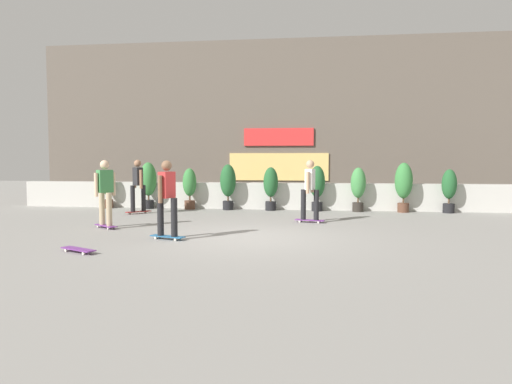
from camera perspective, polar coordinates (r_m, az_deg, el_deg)
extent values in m
plane|color=gray|center=(10.59, -1.07, -5.43)|extent=(48.00, 48.00, 0.00)
cube|color=beige|center=(16.45, 2.06, -0.47)|extent=(18.00, 0.40, 0.90)
cube|color=#60564C|center=(20.44, 3.16, 8.26)|extent=(20.00, 2.00, 6.50)
cube|color=#F23333|center=(19.37, 2.71, 6.57)|extent=(2.80, 0.08, 0.70)
cube|color=#F2CC72|center=(19.37, 2.70, 3.02)|extent=(4.00, 0.06, 1.10)
cylinder|color=brown|center=(17.56, -17.23, -1.35)|extent=(0.36, 0.36, 0.30)
cylinder|color=brown|center=(17.54, -17.24, -0.62)|extent=(0.06, 0.06, 0.15)
ellipsoid|color=#2D6B33|center=(17.51, -17.27, 0.98)|extent=(0.41, 0.41, 0.83)
cylinder|color=black|center=(16.99, -12.66, -1.44)|extent=(0.36, 0.36, 0.30)
cylinder|color=brown|center=(16.97, -12.67, -0.68)|extent=(0.06, 0.06, 0.15)
ellipsoid|color=#387F3D|center=(16.93, -12.70, 1.52)|extent=(0.56, 0.56, 1.15)
cylinder|color=brown|center=(16.55, -7.89, -1.53)|extent=(0.36, 0.36, 0.30)
cylinder|color=brown|center=(16.53, -7.90, -0.75)|extent=(0.06, 0.06, 0.15)
ellipsoid|color=#387F3D|center=(16.49, -7.92, 1.16)|extent=(0.47, 0.47, 0.95)
cylinder|color=black|center=(16.24, -3.35, -1.60)|extent=(0.36, 0.36, 0.30)
cylinder|color=brown|center=(16.22, -3.35, -0.81)|extent=(0.06, 0.06, 0.15)
ellipsoid|color=#235B2D|center=(16.18, -3.36, 1.38)|extent=(0.53, 0.53, 1.09)
cylinder|color=black|center=(16.03, 1.76, -1.67)|extent=(0.36, 0.36, 0.30)
cylinder|color=brown|center=(16.01, 1.76, -0.86)|extent=(0.06, 0.06, 0.15)
ellipsoid|color=#235B2D|center=(15.97, 1.77, 1.18)|extent=(0.49, 0.49, 1.00)
cylinder|color=black|center=(15.95, 7.28, -1.73)|extent=(0.36, 0.36, 0.30)
cylinder|color=brown|center=(15.93, 7.28, -0.92)|extent=(0.06, 0.06, 0.15)
ellipsoid|color=#235B2D|center=(15.89, 7.30, 1.23)|extent=(0.51, 0.51, 1.05)
cylinder|color=#2D2823|center=(16.00, 12.04, -1.76)|extent=(0.36, 0.36, 0.30)
cylinder|color=brown|center=(15.98, 12.05, -0.96)|extent=(0.06, 0.06, 0.15)
ellipsoid|color=#428C47|center=(15.94, 12.08, 1.09)|extent=(0.49, 0.49, 0.99)
cylinder|color=brown|center=(16.18, 17.11, -1.79)|extent=(0.36, 0.36, 0.30)
cylinder|color=brown|center=(16.16, 17.13, -1.00)|extent=(0.06, 0.06, 0.15)
ellipsoid|color=#387F3D|center=(16.12, 17.18, 1.31)|extent=(0.56, 0.56, 1.15)
cylinder|color=black|center=(16.47, 21.95, -1.80)|extent=(0.36, 0.36, 0.30)
cylinder|color=brown|center=(16.45, 21.97, -1.02)|extent=(0.06, 0.06, 0.15)
ellipsoid|color=#235B2D|center=(16.42, 22.02, 0.88)|extent=(0.46, 0.46, 0.95)
cube|color=#72338C|center=(12.52, -17.44, -3.84)|extent=(0.76, 0.64, 0.02)
cylinder|color=silver|center=(12.72, -18.31, -3.91)|extent=(0.06, 0.06, 0.06)
cylinder|color=silver|center=(12.79, -17.67, -3.85)|extent=(0.06, 0.06, 0.06)
cylinder|color=silver|center=(12.26, -17.19, -4.18)|extent=(0.06, 0.06, 0.06)
cylinder|color=silver|center=(12.34, -16.54, -4.11)|extent=(0.06, 0.06, 0.06)
cylinder|color=tan|center=(12.63, -17.87, -1.86)|extent=(0.14, 0.14, 0.82)
cylinder|color=tan|center=(12.32, -17.09, -1.99)|extent=(0.14, 0.14, 0.82)
cube|color=#3F8C4C|center=(12.42, -17.55, 1.24)|extent=(0.38, 0.41, 0.56)
sphere|color=beige|center=(12.41, -17.59, 3.13)|extent=(0.22, 0.22, 0.22)
cylinder|color=beige|center=(12.32, -18.51, 0.82)|extent=(0.09, 0.09, 0.58)
cylinder|color=beige|center=(12.54, -16.59, 0.92)|extent=(0.09, 0.09, 0.58)
cube|color=maroon|center=(15.52, -13.83, -2.28)|extent=(0.71, 0.71, 0.02)
cylinder|color=silver|center=(15.35, -14.59, -2.51)|extent=(0.06, 0.06, 0.06)
cylinder|color=silver|center=(15.50, -14.82, -2.45)|extent=(0.06, 0.06, 0.06)
cylinder|color=silver|center=(15.56, -12.83, -2.39)|extent=(0.06, 0.06, 0.06)
cylinder|color=silver|center=(15.70, -13.07, -2.34)|extent=(0.06, 0.06, 0.06)
cylinder|color=black|center=(15.41, -14.47, -0.77)|extent=(0.14, 0.14, 0.82)
cylinder|color=black|center=(15.55, -13.25, -0.70)|extent=(0.14, 0.14, 0.82)
cube|color=#262628|center=(15.44, -13.90, 1.82)|extent=(0.40, 0.40, 0.56)
sphere|color=#9E7051|center=(15.43, -13.92, 3.34)|extent=(0.22, 0.22, 0.22)
cylinder|color=#9E7051|center=(15.23, -13.54, 1.49)|extent=(0.09, 0.09, 0.58)
cylinder|color=#9E7051|center=(15.66, -14.24, 1.55)|extent=(0.09, 0.09, 0.58)
cube|color=#266699|center=(10.49, -10.49, -5.22)|extent=(0.82, 0.45, 0.02)
cylinder|color=silver|center=(10.41, -9.07, -5.48)|extent=(0.06, 0.05, 0.06)
cylinder|color=silver|center=(10.29, -9.59, -5.61)|extent=(0.06, 0.05, 0.06)
cylinder|color=silver|center=(10.72, -11.35, -5.24)|extent=(0.06, 0.05, 0.06)
cylinder|color=silver|center=(10.59, -11.88, -5.36)|extent=(0.06, 0.05, 0.06)
cylinder|color=black|center=(10.33, -9.72, -3.00)|extent=(0.14, 0.14, 0.82)
cylinder|color=black|center=(10.54, -11.30, -2.88)|extent=(0.14, 0.14, 0.82)
cube|color=red|center=(10.38, -10.57, 0.85)|extent=(0.31, 0.41, 0.56)
sphere|color=brown|center=(10.36, -10.60, 3.11)|extent=(0.22, 0.22, 0.22)
cylinder|color=brown|center=(10.57, -9.80, 0.48)|extent=(0.09, 0.09, 0.58)
cylinder|color=brown|center=(10.19, -11.35, 0.33)|extent=(0.09, 0.09, 0.58)
cube|color=#72338C|center=(13.09, 6.41, -3.34)|extent=(0.82, 0.39, 0.02)
cylinder|color=silver|center=(13.11, 7.60, -3.51)|extent=(0.06, 0.04, 0.06)
cylinder|color=silver|center=(12.96, 7.43, -3.60)|extent=(0.06, 0.04, 0.06)
cylinder|color=silver|center=(13.24, 5.41, -3.42)|extent=(0.06, 0.04, 0.06)
cylinder|color=silver|center=(13.09, 5.22, -3.50)|extent=(0.06, 0.04, 0.06)
cylinder|color=black|center=(13.00, 7.19, -1.54)|extent=(0.14, 0.14, 0.82)
cylinder|color=black|center=(13.09, 5.66, -1.49)|extent=(0.14, 0.14, 0.82)
cube|color=white|center=(13.00, 6.45, 1.52)|extent=(0.28, 0.40, 0.56)
sphere|color=tan|center=(12.99, 6.46, 3.32)|extent=(0.22, 0.22, 0.22)
cylinder|color=tan|center=(13.23, 6.71, 1.21)|extent=(0.09, 0.09, 0.58)
cylinder|color=tan|center=(12.77, 6.17, 1.12)|extent=(0.09, 0.09, 0.58)
cube|color=#72338C|center=(9.48, -20.41, -6.39)|extent=(0.81, 0.54, 0.02)
cylinder|color=silver|center=(9.66, -21.69, -6.47)|extent=(0.06, 0.05, 0.06)
cylinder|color=silver|center=(9.74, -20.91, -6.36)|extent=(0.06, 0.05, 0.06)
cylinder|color=silver|center=(9.24, -19.86, -6.89)|extent=(0.06, 0.05, 0.06)
cylinder|color=silver|center=(9.33, -19.06, -6.77)|extent=(0.06, 0.05, 0.06)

